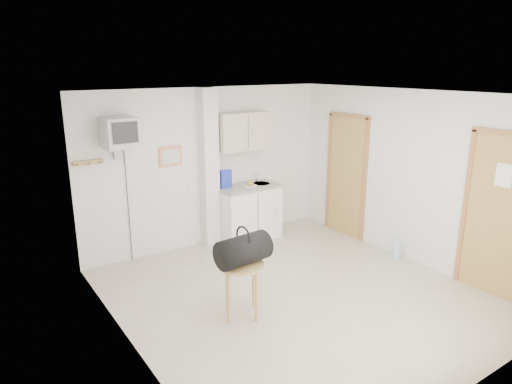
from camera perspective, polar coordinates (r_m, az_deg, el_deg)
ground at (r=5.98m, az=5.03°, el=-12.61°), size 4.50×4.50×0.00m
room_envelope at (r=5.65m, az=6.71°, el=2.35°), size 4.24×4.54×2.55m
kitchenette at (r=7.50m, az=-1.12°, el=0.01°), size 1.03×0.58×2.10m
crt_television at (r=6.43m, az=-16.63°, el=7.04°), size 0.44×0.45×2.15m
round_table at (r=5.28m, az=-1.84°, el=-10.00°), size 0.52×0.52×0.65m
duffel_bag at (r=5.16m, az=-1.59°, el=-7.23°), size 0.64×0.39×0.45m
water_bottle at (r=7.21m, az=17.16°, el=-6.85°), size 0.11×0.11×0.34m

